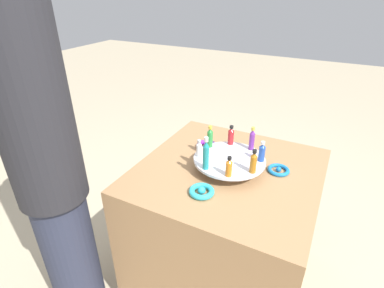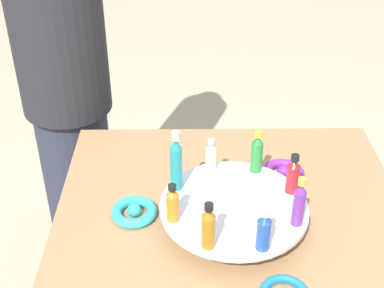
{
  "view_description": "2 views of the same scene",
  "coord_description": "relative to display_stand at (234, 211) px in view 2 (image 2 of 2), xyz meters",
  "views": [
    {
      "loc": [
        -1.12,
        -0.38,
        1.49
      ],
      "look_at": [
        -0.11,
        0.14,
        0.88
      ],
      "focal_mm": 28.0,
      "sensor_mm": 36.0,
      "label": 1
    },
    {
      "loc": [
        -0.1,
        -0.91,
        1.55
      ],
      "look_at": [
        -0.09,
        0.11,
        0.87
      ],
      "focal_mm": 50.0,
      "sensor_mm": 36.0,
      "label": 2
    }
  ],
  "objects": [
    {
      "name": "bottle_blue",
      "position": [
        0.05,
        -0.13,
        0.06
      ],
      "size": [
        0.03,
        0.03,
        0.1
      ],
      "color": "#234CAD",
      "rests_on": "display_stand"
    },
    {
      "name": "bottle_purple",
      "position": [
        0.13,
        -0.06,
        0.07
      ],
      "size": [
        0.03,
        0.03,
        0.12
      ],
      "color": "#702D93",
      "rests_on": "display_stand"
    },
    {
      "name": "ribbon_bow_teal",
      "position": [
        -0.23,
        0.03,
        -0.03
      ],
      "size": [
        0.11,
        0.11,
        0.03
      ],
      "color": "#2DB7CC",
      "rests_on": "party_table"
    },
    {
      "name": "display_stand",
      "position": [
        0.0,
        0.0,
        0.0
      ],
      "size": [
        0.33,
        0.33,
        0.06
      ],
      "color": "silver",
      "rests_on": "party_table"
    },
    {
      "name": "bottle_clear",
      "position": [
        -0.05,
        0.13,
        0.06
      ],
      "size": [
        0.03,
        0.03,
        0.08
      ],
      "color": "silver",
      "rests_on": "display_stand"
    },
    {
      "name": "bottle_amber",
      "position": [
        -0.06,
        -0.13,
        0.07
      ],
      "size": [
        0.03,
        0.03,
        0.11
      ],
      "color": "#AD6B19",
      "rests_on": "display_stand"
    },
    {
      "name": "bottle_green",
      "position": [
        0.06,
        0.13,
        0.07
      ],
      "size": [
        0.03,
        0.03,
        0.11
      ],
      "color": "#288438",
      "rests_on": "display_stand"
    },
    {
      "name": "person_figure",
      "position": [
        -0.48,
        0.6,
        0.07
      ],
      "size": [
        0.28,
        0.28,
        1.65
      ],
      "rotation": [
        0.0,
        0.0,
        -0.89
      ],
      "color": "#282D42",
      "rests_on": "ground_plane"
    },
    {
      "name": "ribbon_bow_purple",
      "position": [
        0.14,
        0.18,
        -0.03
      ],
      "size": [
        0.11,
        0.11,
        0.03
      ],
      "color": "purple",
      "rests_on": "party_table"
    },
    {
      "name": "bottle_red",
      "position": [
        0.13,
        0.05,
        0.06
      ],
      "size": [
        0.03,
        0.03,
        0.1
      ],
      "color": "#B21E23",
      "rests_on": "display_stand"
    },
    {
      "name": "bottle_teal",
      "position": [
        -0.13,
        0.06,
        0.09
      ],
      "size": [
        0.03,
        0.03,
        0.15
      ],
      "color": "teal",
      "rests_on": "display_stand"
    },
    {
      "name": "bottle_orange",
      "position": [
        -0.13,
        -0.05,
        0.06
      ],
      "size": [
        0.03,
        0.03,
        0.09
      ],
      "color": "orange",
      "rests_on": "display_stand"
    }
  ]
}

